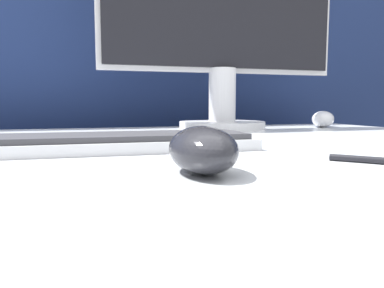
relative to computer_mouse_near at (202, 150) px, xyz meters
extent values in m
cube|color=navy|center=(0.00, 0.86, -0.06)|extent=(5.00, 0.03, 1.36)
ellipsoid|color=#232328|center=(0.00, 0.00, 0.00)|extent=(0.07, 0.11, 0.05)
cube|color=silver|center=(-0.07, 0.20, -0.01)|extent=(0.43, 0.13, 0.02)
cube|color=#38383D|center=(-0.07, 0.20, 0.00)|extent=(0.40, 0.11, 0.01)
cylinder|color=silver|center=(0.25, 0.58, -0.01)|extent=(0.22, 0.22, 0.02)
cylinder|color=silver|center=(0.25, 0.58, 0.07)|extent=(0.07, 0.07, 0.14)
cube|color=silver|center=(0.25, 0.58, 0.29)|extent=(0.63, 0.01, 0.33)
cube|color=black|center=(0.25, 0.58, 0.29)|extent=(0.61, 0.02, 0.31)
ellipsoid|color=white|center=(0.56, 0.57, 0.00)|extent=(0.11, 0.12, 0.05)
camera|label=1|loc=(-0.11, -0.34, 0.04)|focal=35.00mm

